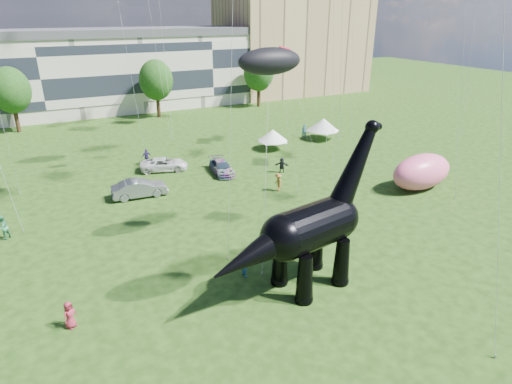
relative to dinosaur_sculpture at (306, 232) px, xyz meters
name	(u,v)px	position (x,y,z in m)	size (l,w,h in m)	color
ground	(289,344)	(-3.38, -3.90, -3.80)	(220.00, 220.00, 0.00)	#16330C
terrace_row	(40,78)	(-11.38, 58.10, 2.20)	(78.00, 11.00, 12.00)	beige
apartment_block	(292,36)	(36.62, 61.10, 7.20)	(28.00, 18.00, 22.00)	tan
tree_mid_left	(9,86)	(-15.38, 49.10, 2.49)	(5.20, 5.20, 9.44)	#382314
tree_mid_right	(156,77)	(4.62, 49.10, 2.49)	(5.20, 5.20, 9.44)	#382314
tree_far_right	(259,70)	(22.62, 49.10, 2.49)	(5.20, 5.20, 9.44)	#382314
dinosaur_sculpture	(306,232)	(0.00, 0.00, 0.00)	(12.38, 4.18, 10.08)	black
car_grey	(139,188)	(-5.67, 18.50, -2.99)	(1.72, 4.93, 1.62)	slate
car_white	(164,164)	(-1.70, 24.32, -3.12)	(2.28, 4.95, 1.38)	silver
car_dark	(222,167)	(3.37, 20.66, -3.14)	(1.86, 4.58, 1.33)	#595960
gazebo_near	(273,135)	(12.28, 25.64, -2.07)	(4.07, 4.07, 2.48)	white
gazebo_far	(323,125)	(20.31, 26.44, -1.84)	(5.25, 5.25, 2.79)	silver
inflatable_pink	(422,172)	(18.58, 8.19, -2.12)	(6.75, 3.38, 3.38)	#F96190
visitors	(136,199)	(-6.51, 16.10, -2.92)	(47.24, 26.38, 1.89)	black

